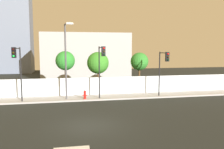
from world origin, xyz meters
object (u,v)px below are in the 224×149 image
Objects in this scene: traffic_light_center at (164,64)px; roadside_tree_rightmost at (139,62)px; fire_hydrant at (85,94)px; roadside_tree_midright at (98,63)px; roadside_tree_midleft at (65,61)px; traffic_light_right at (17,63)px; traffic_light_left at (101,61)px; street_lamp_curbside at (66,55)px.

roadside_tree_rightmost is (-1.10, 4.34, -0.01)m from traffic_light_center.
roadside_tree_midright reaches higher than fire_hydrant.
fire_hydrant is at bearing -63.65° from roadside_tree_midleft.
roadside_tree_rightmost reaches higher than fire_hydrant.
fire_hydrant is at bearing 6.58° from traffic_light_right.
traffic_light_center is 0.96× the size of roadside_tree_midleft.
traffic_light_left is 1.12× the size of roadside_tree_rightmost.
street_lamp_curbside is 9.06m from roadside_tree_rightmost.
roadside_tree_rightmost is at bearing 0.00° from roadside_tree_midright.
roadside_tree_rightmost is (5.04, 4.19, -0.36)m from traffic_light_left.
street_lamp_curbside is at bearing -156.38° from roadside_tree_rightmost.
roadside_tree_midright is 1.02× the size of roadside_tree_rightmost.
traffic_light_left reaches higher than traffic_light_center.
roadside_tree_midright is at bearing 46.47° from street_lamp_curbside.
roadside_tree_midleft reaches higher than traffic_light_center.
roadside_tree_midleft reaches higher than fire_hydrant.
traffic_light_right is at bearing 179.96° from traffic_light_center.
traffic_light_left is at bearing -10.09° from street_lamp_curbside.
traffic_light_right is (-13.55, 0.01, 0.31)m from traffic_light_center.
traffic_light_right reaches higher than roadside_tree_rightmost.
traffic_light_left is 5.37m from roadside_tree_midleft.
roadside_tree_midleft is at bearing -180.00° from roadside_tree_rightmost.
roadside_tree_midleft is at bearing 46.92° from traffic_light_right.
traffic_light_center is 7.35m from roadside_tree_midright.
traffic_light_left is 1.07× the size of roadside_tree_midleft.
roadside_tree_midright is at bearing 143.79° from traffic_light_center.
roadside_tree_rightmost is (8.26, 3.61, -0.91)m from street_lamp_curbside.
traffic_light_right reaches higher than roadside_tree_midright.
fire_hydrant is at bearing -115.71° from roadside_tree_midright.
street_lamp_curbside reaches higher than roadside_tree_midleft.
roadside_tree_rightmost is at bearing 104.22° from traffic_light_center.
fire_hydrant is at bearing -1.48° from street_lamp_curbside.
street_lamp_curbside is 8.60× the size of fire_hydrant.
roadside_tree_rightmost is (12.45, 4.33, -0.31)m from traffic_light_right.
traffic_light_left is at bearing -140.27° from roadside_tree_rightmost.
traffic_light_center is 8.24m from fire_hydrant.
traffic_light_center is 5.44× the size of fire_hydrant.
roadside_tree_midleft is at bearing 92.20° from street_lamp_curbside.
roadside_tree_rightmost is at bearing 23.62° from street_lamp_curbside.
traffic_light_right reaches higher than fire_hydrant.
roadside_tree_midright is at bearing 87.16° from traffic_light_left.
traffic_light_left is at bearing -18.86° from fire_hydrant.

